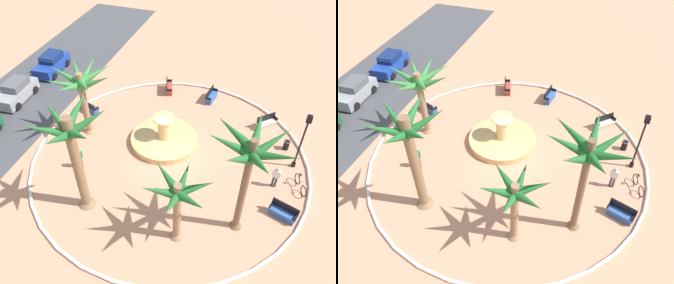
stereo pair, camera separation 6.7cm
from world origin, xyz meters
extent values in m
plane|color=tan|center=(0.00, 0.00, 0.00)|extent=(80.00, 80.00, 0.00)
torus|color=silver|center=(0.00, 0.00, 0.10)|extent=(18.63, 18.63, 0.20)
cube|color=#424247|center=(0.00, 13.72, 0.01)|extent=(48.00, 8.00, 0.03)
cylinder|color=tan|center=(1.43, 0.87, 0.23)|extent=(4.79, 4.79, 0.45)
cylinder|color=#19567F|center=(1.43, 0.87, 0.19)|extent=(4.22, 4.22, 0.34)
cylinder|color=tan|center=(1.43, 0.87, 1.28)|extent=(0.86, 0.86, 1.65)
cylinder|color=#E0B370|center=(1.43, 0.87, 2.16)|extent=(1.53, 1.53, 0.12)
cylinder|color=brown|center=(-4.03, -5.24, 3.27)|extent=(0.38, 0.38, 6.54)
cone|color=brown|center=(-4.03, -5.24, 0.25)|extent=(0.73, 0.73, 0.50)
cone|color=#1E6028|center=(-2.96, -5.28, 6.19)|extent=(2.33, 0.65, 1.23)
cone|color=#1E6028|center=(-3.47, -4.31, 6.25)|extent=(1.68, 2.27, 1.11)
cone|color=#1E6028|center=(-4.16, -4.22, 6.08)|extent=(0.83, 2.33, 1.42)
cone|color=#1E6028|center=(-4.86, -4.75, 5.95)|extent=(2.19, 1.61, 1.64)
cone|color=#1E6028|center=(-4.97, -5.65, 6.07)|extent=(2.31, 1.43, 1.45)
cone|color=#1E6028|center=(-4.31, -6.24, 6.09)|extent=(1.15, 2.35, 1.41)
cone|color=#1E6028|center=(-3.38, -5.99, 6.02)|extent=(1.90, 2.07, 1.54)
cylinder|color=brown|center=(-5.29, 3.49, 3.28)|extent=(0.56, 0.56, 6.57)
cone|color=brown|center=(-5.29, 3.49, 0.25)|extent=(1.06, 1.06, 0.50)
cone|color=#1E6028|center=(-4.23, 3.55, 6.29)|extent=(2.30, 0.69, 1.10)
cone|color=#1E6028|center=(-4.86, 4.35, 6.03)|extent=(1.49, 2.22, 1.56)
cone|color=#1E6028|center=(-5.87, 4.25, 6.03)|extent=(1.77, 2.09, 1.57)
cone|color=#1E6028|center=(-6.25, 3.42, 6.04)|extent=(2.23, 0.71, 1.55)
cone|color=#1E6028|center=(-5.80, 2.63, 6.10)|extent=(1.62, 2.21, 1.44)
cone|color=#1E6028|center=(-4.69, 2.71, 6.07)|extent=(1.80, 2.09, 1.50)
cylinder|color=#8E6B4C|center=(0.79, 6.53, 2.46)|extent=(0.46, 0.46, 4.92)
cone|color=#8E6B4C|center=(0.79, 6.53, 0.25)|extent=(0.87, 0.87, 0.50)
cone|color=#337F38|center=(1.88, 6.54, 4.50)|extent=(2.39, 0.58, 1.36)
cone|color=#337F38|center=(1.62, 7.23, 4.48)|extent=(2.18, 1.96, 1.39)
cone|color=#337F38|center=(0.88, 7.62, 4.51)|extent=(0.76, 2.43, 1.33)
cone|color=#337F38|center=(0.08, 7.30, 4.38)|extent=(1.99, 2.10, 1.56)
cone|color=#337F38|center=(-0.29, 6.61, 4.48)|extent=(2.41, 0.74, 1.40)
cone|color=#337F38|center=(-0.01, 5.73, 4.60)|extent=(2.10, 2.09, 1.17)
cone|color=#337F38|center=(0.92, 5.49, 4.40)|extent=(0.85, 2.39, 1.54)
cone|color=#337F38|center=(1.63, 5.79, 4.58)|extent=(2.17, 2.00, 1.22)
cylinder|color=#8E6B4C|center=(-5.73, -2.26, 2.14)|extent=(0.42, 0.42, 4.28)
cone|color=#8E6B4C|center=(-5.73, -2.26, 0.25)|extent=(0.80, 0.80, 0.50)
cone|color=#1E6028|center=(-4.91, -2.32, 3.83)|extent=(1.95, 0.70, 1.38)
cone|color=#1E6028|center=(-5.17, -1.55, 4.04)|extent=(1.64, 1.89, 1.01)
cone|color=#1E6028|center=(-6.07, -1.47, 3.93)|extent=(1.28, 2.01, 1.22)
cone|color=#1E6028|center=(-6.59, -2.24, 3.91)|extent=(1.95, 0.61, 1.25)
cone|color=#1E6028|center=(-6.19, -3.01, 3.97)|extent=(1.51, 1.95, 1.15)
cone|color=#1E6028|center=(-5.35, -3.08, 4.02)|extent=(1.33, 2.01, 1.06)
cube|color=#335BA8|center=(7.54, -1.18, 0.45)|extent=(1.66, 0.74, 0.12)
cube|color=black|center=(7.58, -0.98, 0.75)|extent=(1.59, 0.33, 0.50)
cube|color=#2B4E8F|center=(7.54, -1.18, 0.20)|extent=(1.53, 0.68, 0.39)
cube|color=black|center=(8.28, -1.30, 0.59)|extent=(0.15, 0.46, 0.24)
cube|color=black|center=(6.80, -1.07, 0.59)|extent=(0.15, 0.46, 0.24)
cube|color=#335BA8|center=(-2.61, -7.68, 0.45)|extent=(0.99, 1.68, 0.12)
cube|color=black|center=(-2.41, -7.75, 0.75)|extent=(0.59, 1.54, 0.50)
cube|color=#2B4E8F|center=(-2.61, -7.68, 0.20)|extent=(0.91, 1.54, 0.39)
cube|color=black|center=(-2.85, -8.39, 0.59)|extent=(0.45, 0.22, 0.24)
cube|color=black|center=(-2.37, -6.97, 0.59)|extent=(0.45, 0.22, 0.24)
cube|color=#335BA8|center=(3.01, 7.61, 0.45)|extent=(1.05, 1.67, 0.12)
cube|color=black|center=(2.81, 7.68, 0.75)|extent=(0.66, 1.52, 0.50)
cube|color=#2B4E8F|center=(3.01, 7.61, 0.20)|extent=(0.97, 1.54, 0.39)
cube|color=black|center=(3.28, 8.30, 0.59)|extent=(0.45, 0.24, 0.24)
cube|color=black|center=(2.73, 6.91, 0.59)|extent=(0.45, 0.24, 0.24)
cube|color=beige|center=(5.43, -5.91, 0.45)|extent=(1.45, 1.52, 0.12)
cube|color=black|center=(5.59, -5.77, 0.75)|extent=(1.14, 1.23, 0.50)
cube|color=#B6ADA0|center=(5.43, -5.91, 0.20)|extent=(1.33, 1.40, 0.39)
cube|color=black|center=(5.94, -6.46, 0.59)|extent=(0.39, 0.36, 0.24)
cube|color=black|center=(4.92, -5.36, 0.59)|extent=(0.39, 0.36, 0.24)
cube|color=#B73D33|center=(7.68, 2.55, 0.45)|extent=(1.68, 0.98, 0.12)
cube|color=black|center=(7.61, 2.75, 0.75)|extent=(1.54, 0.58, 0.50)
cube|color=#9C342B|center=(7.68, 2.55, 0.20)|extent=(1.54, 0.90, 0.39)
cube|color=black|center=(8.39, 2.79, 0.59)|extent=(0.22, 0.45, 0.24)
cube|color=black|center=(6.97, 2.32, 0.59)|extent=(0.22, 0.45, 0.24)
cylinder|color=black|center=(1.85, -8.08, 1.89)|extent=(0.12, 0.12, 3.78)
cylinder|color=black|center=(1.85, -8.08, 0.15)|extent=(0.28, 0.28, 0.30)
cube|color=black|center=(1.85, -8.08, 4.00)|extent=(0.32, 0.32, 0.44)
sphere|color=#F2EDCC|center=(1.85, -8.08, 4.00)|extent=(0.22, 0.22, 0.22)
cone|color=black|center=(1.85, -8.08, 4.28)|extent=(0.20, 0.20, 0.18)
cylinder|color=black|center=(3.41, -7.46, 0.35)|extent=(0.40, 0.40, 0.70)
torus|color=#4C4C51|center=(3.41, -7.46, 0.70)|extent=(0.46, 0.46, 0.06)
torus|color=black|center=(-0.53, -8.75, 0.36)|extent=(0.68, 0.34, 0.72)
torus|color=black|center=(0.39, -8.36, 0.36)|extent=(0.68, 0.34, 0.72)
cylinder|color=#99999E|center=(-0.07, -8.55, 0.59)|extent=(0.89, 0.42, 0.05)
cylinder|color=#99999E|center=(0.25, -8.42, 0.74)|extent=(0.04, 0.04, 0.30)
cube|color=black|center=(0.25, -8.42, 0.91)|extent=(0.22, 0.17, 0.06)
cylinder|color=#99999E|center=(-0.48, -8.73, 0.73)|extent=(0.20, 0.42, 0.03)
cylinder|color=#33333D|center=(-0.36, -7.07, 0.42)|extent=(0.14, 0.14, 0.84)
cylinder|color=#33333D|center=(-0.32, -6.90, 0.42)|extent=(0.14, 0.14, 0.84)
cube|color=white|center=(-0.34, -6.98, 1.12)|extent=(0.27, 0.38, 0.56)
sphere|color=tan|center=(-0.34, -6.98, 1.52)|extent=(0.22, 0.22, 0.22)
cylinder|color=white|center=(-0.39, -7.20, 1.12)|extent=(0.09, 0.09, 0.53)
cylinder|color=white|center=(-0.29, -6.77, 1.12)|extent=(0.09, 0.09, 0.53)
cylinder|color=#33333D|center=(-2.77, 5.37, 0.43)|extent=(0.14, 0.14, 0.85)
cylinder|color=#33333D|center=(-2.65, 5.24, 0.43)|extent=(0.14, 0.14, 0.85)
cube|color=#338C4C|center=(-2.71, 5.31, 1.13)|extent=(0.38, 0.38, 0.56)
sphere|color=#9E7051|center=(-2.71, 5.31, 1.53)|extent=(0.22, 0.22, 0.22)
cylinder|color=#338C4C|center=(-2.86, 5.47, 1.13)|extent=(0.09, 0.09, 0.53)
cylinder|color=#338C4C|center=(-2.56, 5.15, 1.13)|extent=(0.09, 0.09, 0.53)
cube|color=gray|center=(2.57, 14.11, 0.64)|extent=(4.07, 1.88, 0.90)
cube|color=#545558|center=(2.77, 14.12, 1.36)|extent=(2.06, 1.54, 0.60)
cube|color=#333D47|center=(1.87, 14.07, 1.28)|extent=(0.35, 1.37, 0.51)
cylinder|color=black|center=(1.37, 13.20, 0.32)|extent=(0.65, 0.25, 0.64)
cylinder|color=black|center=(1.29, 14.90, 0.32)|extent=(0.65, 0.25, 0.64)
cylinder|color=black|center=(3.85, 13.32, 0.32)|extent=(0.65, 0.25, 0.64)
cylinder|color=black|center=(3.77, 15.01, 0.32)|extent=(0.65, 0.25, 0.64)
cube|color=navy|center=(7.44, 13.88, 0.64)|extent=(4.10, 1.95, 0.90)
cube|color=navy|center=(7.64, 13.89, 1.36)|extent=(2.09, 1.57, 0.60)
cube|color=#333D47|center=(6.74, 13.84, 1.28)|extent=(0.38, 1.38, 0.51)
cylinder|color=black|center=(6.25, 12.95, 0.32)|extent=(0.65, 0.26, 0.64)
cylinder|color=black|center=(6.14, 14.65, 0.32)|extent=(0.65, 0.26, 0.64)
cylinder|color=black|center=(8.73, 13.11, 0.32)|extent=(0.65, 0.26, 0.64)
cylinder|color=black|center=(8.62, 14.81, 0.32)|extent=(0.65, 0.26, 0.64)
camera|label=1|loc=(-15.85, -5.14, 16.59)|focal=36.61mm
camera|label=2|loc=(-15.83, -5.21, 16.59)|focal=36.61mm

